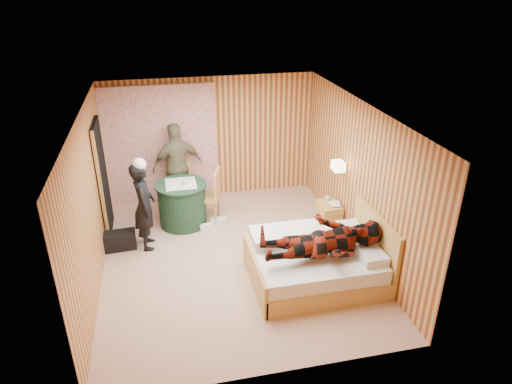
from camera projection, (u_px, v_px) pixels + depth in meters
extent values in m
cube|color=tan|center=(234.00, 258.00, 7.59)|extent=(4.20, 5.00, 0.01)
cube|color=white|center=(230.00, 111.00, 6.51)|extent=(4.20, 5.00, 0.01)
cube|color=#E2A456|center=(211.00, 139.00, 9.25)|extent=(4.20, 0.02, 2.50)
cube|color=#E2A456|center=(90.00, 203.00, 6.64)|extent=(0.02, 5.00, 2.50)
cube|color=#E2A456|center=(359.00, 178.00, 7.46)|extent=(0.02, 5.00, 2.50)
cube|color=silver|center=(162.00, 146.00, 9.01)|extent=(2.20, 0.08, 2.40)
cube|color=black|center=(103.00, 179.00, 7.98)|extent=(0.06, 0.90, 2.05)
cylinder|color=gold|center=(343.00, 166.00, 7.81)|extent=(0.18, 0.04, 0.04)
cube|color=#FFEEB2|center=(338.00, 166.00, 7.80)|extent=(0.18, 0.24, 0.16)
cube|color=#D7AD58|center=(314.00, 272.00, 7.00)|extent=(1.86, 1.49, 0.28)
cube|color=white|center=(315.00, 258.00, 6.89)|extent=(1.80, 1.43, 0.23)
cube|color=#D7AD58|center=(255.00, 273.00, 6.76)|extent=(0.06, 1.49, 0.52)
cube|color=#D7AD58|center=(374.00, 244.00, 7.02)|extent=(0.06, 1.49, 1.02)
cube|color=silver|center=(371.00, 255.00, 6.64)|extent=(0.35, 0.51, 0.13)
cube|color=silver|center=(351.00, 231.00, 7.26)|extent=(0.35, 0.51, 0.13)
cube|color=white|center=(287.00, 235.00, 7.10)|extent=(1.11, 0.56, 0.17)
cube|color=#D7AD58|center=(328.00, 216.00, 8.38)|extent=(0.36, 0.50, 0.50)
cube|color=#D7AD58|center=(329.00, 208.00, 8.31)|extent=(0.38, 0.51, 0.03)
cylinder|color=#1E4329|center=(182.00, 205.00, 8.46)|extent=(0.87, 0.87, 0.80)
cylinder|color=#1E4329|center=(181.00, 185.00, 8.29)|extent=(0.94, 0.94, 0.03)
cube|color=silver|center=(181.00, 184.00, 8.28)|extent=(0.66, 0.66, 0.01)
cube|color=#D7AD58|center=(180.00, 188.00, 9.02)|extent=(0.54, 0.54, 0.05)
cube|color=#D7AD58|center=(182.00, 172.00, 9.08)|extent=(0.41, 0.19, 0.46)
cylinder|color=#D7AD58|center=(170.00, 201.00, 8.99)|extent=(0.04, 0.04, 0.43)
cylinder|color=#D7AD58|center=(191.00, 195.00, 9.25)|extent=(0.04, 0.04, 0.43)
cube|color=#D7AD58|center=(207.00, 197.00, 8.54)|extent=(0.59, 0.59, 0.06)
cube|color=#D7AD58|center=(217.00, 183.00, 8.40)|extent=(0.19, 0.46, 0.51)
cylinder|color=#D7AD58|center=(200.00, 204.00, 8.84)|extent=(0.04, 0.04, 0.48)
cylinder|color=#D7AD58|center=(215.00, 214.00, 8.46)|extent=(0.04, 0.04, 0.48)
cube|color=black|center=(120.00, 240.00, 7.79)|extent=(0.56, 0.32, 0.30)
cube|color=silver|center=(206.00, 227.00, 8.40)|extent=(0.26, 0.16, 0.11)
cube|color=silver|center=(219.00, 221.00, 8.58)|extent=(0.29, 0.14, 0.13)
imported|color=black|center=(144.00, 206.00, 7.59)|extent=(0.38, 0.57, 1.55)
imported|color=#746D4D|center=(178.00, 166.00, 8.95)|extent=(1.09, 0.67, 1.72)
imported|color=maroon|center=(325.00, 233.00, 6.48)|extent=(0.86, 0.67, 1.77)
imported|color=silver|center=(330.00, 205.00, 8.22)|extent=(0.22, 0.26, 0.02)
imported|color=silver|center=(331.00, 204.00, 8.22)|extent=(0.23, 0.26, 0.02)
imported|color=silver|center=(327.00, 199.00, 8.37)|extent=(0.11, 0.11, 0.09)
imported|color=silver|center=(186.00, 182.00, 8.23)|extent=(0.16, 0.16, 0.10)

